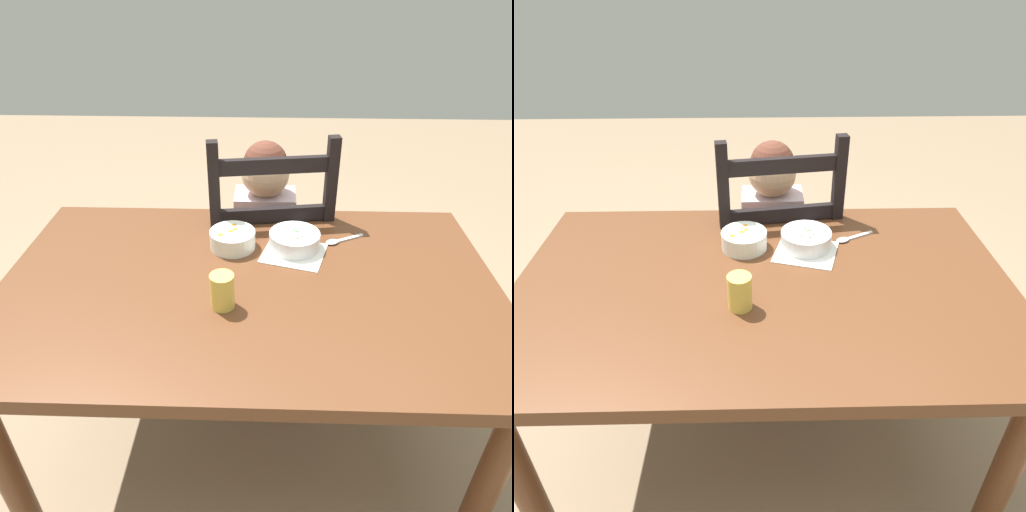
# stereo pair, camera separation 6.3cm
# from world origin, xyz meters

# --- Properties ---
(ground_plane) EXTENTS (8.00, 8.00, 0.00)m
(ground_plane) POSITION_xyz_m (0.00, 0.00, 0.00)
(ground_plane) COLOR #8D7559
(dining_table) EXTENTS (1.38, 0.86, 0.75)m
(dining_table) POSITION_xyz_m (0.00, 0.00, 0.64)
(dining_table) COLOR brown
(dining_table) RESTS_ON ground
(dining_chair) EXTENTS (0.48, 0.48, 1.04)m
(dining_chair) POSITION_xyz_m (0.05, 0.48, 0.48)
(dining_chair) COLOR black
(dining_chair) RESTS_ON ground
(child_figure) EXTENTS (0.32, 0.31, 0.97)m
(child_figure) POSITION_xyz_m (0.04, 0.47, 0.64)
(child_figure) COLOR silver
(child_figure) RESTS_ON ground
(bowl_of_peas) EXTENTS (0.15, 0.15, 0.06)m
(bowl_of_peas) POSITION_xyz_m (0.13, 0.18, 0.78)
(bowl_of_peas) COLOR white
(bowl_of_peas) RESTS_ON dining_table
(bowl_of_carrots) EXTENTS (0.14, 0.14, 0.06)m
(bowl_of_carrots) POSITION_xyz_m (-0.06, 0.18, 0.78)
(bowl_of_carrots) COLOR white
(bowl_of_carrots) RESTS_ON dining_table
(spoon) EXTENTS (0.13, 0.08, 0.01)m
(spoon) POSITION_xyz_m (0.27, 0.22, 0.75)
(spoon) COLOR silver
(spoon) RESTS_ON dining_table
(drinking_cup) EXTENTS (0.06, 0.06, 0.10)m
(drinking_cup) POSITION_xyz_m (-0.06, -0.11, 0.80)
(drinking_cup) COLOR #E4C852
(drinking_cup) RESTS_ON dining_table
(paper_napkin) EXTENTS (0.22, 0.20, 0.00)m
(paper_napkin) POSITION_xyz_m (0.13, 0.15, 0.75)
(paper_napkin) COLOR white
(paper_napkin) RESTS_ON dining_table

